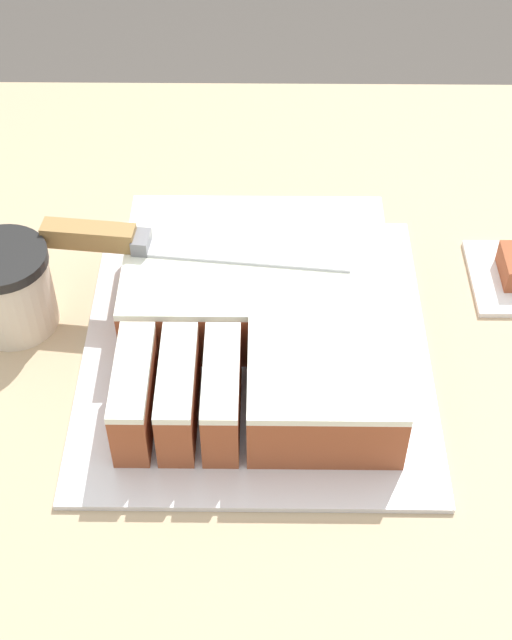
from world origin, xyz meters
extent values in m
cube|color=tan|center=(0.00, 0.00, 0.47)|extent=(1.40, 1.10, 0.93)
cube|color=silver|center=(0.01, 0.06, 0.93)|extent=(0.34, 0.37, 0.01)
cube|color=#994C2D|center=(0.01, 0.12, 0.97)|extent=(0.26, 0.18, 0.06)
cube|color=white|center=(0.01, 0.12, 1.00)|extent=(0.26, 0.18, 0.01)
cube|color=#994C2D|center=(0.07, -0.03, 0.97)|extent=(0.14, 0.12, 0.06)
cube|color=white|center=(0.07, -0.03, 1.00)|extent=(0.14, 0.12, 0.01)
cube|color=#994C2D|center=(-0.09, -0.03, 0.97)|extent=(0.03, 0.11, 0.06)
cube|color=white|center=(-0.09, -0.03, 1.00)|extent=(0.03, 0.11, 0.01)
cube|color=#994C2D|center=(-0.05, -0.03, 0.97)|extent=(0.03, 0.11, 0.06)
cube|color=white|center=(-0.05, -0.03, 1.00)|extent=(0.03, 0.11, 0.01)
cube|color=#994C2D|center=(-0.02, -0.03, 0.97)|extent=(0.03, 0.11, 0.06)
cube|color=white|center=(-0.02, -0.03, 1.00)|extent=(0.03, 0.11, 0.01)
cube|color=silver|center=(0.00, 0.11, 1.01)|extent=(0.21, 0.05, 0.00)
cube|color=slate|center=(-0.10, 0.12, 1.01)|extent=(0.02, 0.03, 0.02)
cube|color=olive|center=(-0.15, 0.13, 1.02)|extent=(0.09, 0.03, 0.02)
cylinder|color=beige|center=(-0.23, 0.09, 0.97)|extent=(0.09, 0.09, 0.08)
cylinder|color=black|center=(-0.23, 0.09, 1.02)|extent=(0.09, 0.09, 0.01)
camera|label=1|loc=(0.02, -0.53, 1.58)|focal=50.00mm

